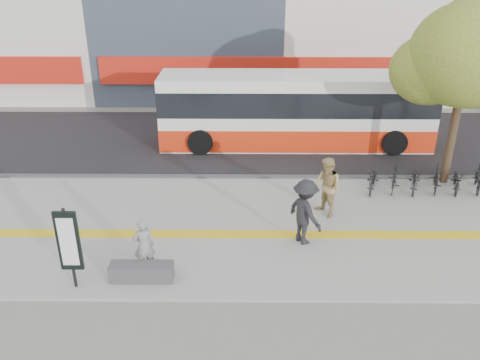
{
  "coord_description": "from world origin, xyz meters",
  "views": [
    {
      "loc": [
        -0.02,
        -11.48,
        7.73
      ],
      "look_at": [
        -0.13,
        2.0,
        1.38
      ],
      "focal_mm": 36.95,
      "sensor_mm": 36.0,
      "label": 1
    }
  ],
  "objects_px": {
    "bench": "(142,272)",
    "seated_woman": "(144,246)",
    "pedestrian_dark": "(305,212)",
    "bus": "(295,112)",
    "signboard": "(69,242)",
    "street_tree": "(465,57)",
    "pedestrian_tan": "(327,188)"
  },
  "relations": [
    {
      "from": "bench",
      "to": "seated_woman",
      "type": "xyz_separation_m",
      "value": [
        0.03,
        0.39,
        0.54
      ]
    },
    {
      "from": "bench",
      "to": "pedestrian_tan",
      "type": "bearing_deg",
      "value": 33.47
    },
    {
      "from": "bench",
      "to": "pedestrian_dark",
      "type": "bearing_deg",
      "value": 22.96
    },
    {
      "from": "bench",
      "to": "bus",
      "type": "height_order",
      "value": "bus"
    },
    {
      "from": "bench",
      "to": "seated_woman",
      "type": "bearing_deg",
      "value": 85.59
    },
    {
      "from": "signboard",
      "to": "bus",
      "type": "bearing_deg",
      "value": 57.63
    },
    {
      "from": "bench",
      "to": "seated_woman",
      "type": "distance_m",
      "value": 0.66
    },
    {
      "from": "pedestrian_tan",
      "to": "signboard",
      "type": "bearing_deg",
      "value": -91.85
    },
    {
      "from": "bus",
      "to": "pedestrian_dark",
      "type": "xyz_separation_m",
      "value": [
        -0.45,
        -7.88,
        -0.42
      ]
    },
    {
      "from": "signboard",
      "to": "street_tree",
      "type": "height_order",
      "value": "street_tree"
    },
    {
      "from": "seated_woman",
      "to": "pedestrian_dark",
      "type": "distance_m",
      "value": 4.51
    },
    {
      "from": "bench",
      "to": "pedestrian_tan",
      "type": "distance_m",
      "value": 6.21
    },
    {
      "from": "signboard",
      "to": "bench",
      "type": "bearing_deg",
      "value": 10.81
    },
    {
      "from": "bus",
      "to": "street_tree",
      "type": "bearing_deg",
      "value": -36.13
    },
    {
      "from": "bench",
      "to": "pedestrian_dark",
      "type": "relative_size",
      "value": 0.83
    },
    {
      "from": "seated_woman",
      "to": "pedestrian_dark",
      "type": "bearing_deg",
      "value": -177.82
    },
    {
      "from": "signboard",
      "to": "pedestrian_dark",
      "type": "bearing_deg",
      "value": 19.82
    },
    {
      "from": "seated_woman",
      "to": "signboard",
      "type": "bearing_deg",
      "value": 6.61
    },
    {
      "from": "signboard",
      "to": "pedestrian_tan",
      "type": "height_order",
      "value": "signboard"
    },
    {
      "from": "seated_woman",
      "to": "pedestrian_tan",
      "type": "xyz_separation_m",
      "value": [
        5.12,
        3.02,
        0.2
      ]
    },
    {
      "from": "street_tree",
      "to": "bus",
      "type": "height_order",
      "value": "street_tree"
    },
    {
      "from": "bench",
      "to": "pedestrian_tan",
      "type": "relative_size",
      "value": 0.84
    },
    {
      "from": "signboard",
      "to": "pedestrian_dark",
      "type": "distance_m",
      "value": 6.28
    },
    {
      "from": "bench",
      "to": "pedestrian_dark",
      "type": "distance_m",
      "value": 4.72
    },
    {
      "from": "bench",
      "to": "seated_woman",
      "type": "height_order",
      "value": "seated_woman"
    },
    {
      "from": "street_tree",
      "to": "pedestrian_tan",
      "type": "relative_size",
      "value": 3.3
    },
    {
      "from": "street_tree",
      "to": "pedestrian_tan",
      "type": "bearing_deg",
      "value": -150.52
    },
    {
      "from": "bench",
      "to": "pedestrian_tan",
      "type": "height_order",
      "value": "pedestrian_tan"
    },
    {
      "from": "street_tree",
      "to": "bus",
      "type": "distance_m",
      "value": 6.94
    },
    {
      "from": "signboard",
      "to": "pedestrian_tan",
      "type": "distance_m",
      "value": 7.71
    },
    {
      "from": "bench",
      "to": "bus",
      "type": "relative_size",
      "value": 0.14
    },
    {
      "from": "bus",
      "to": "pedestrian_dark",
      "type": "relative_size",
      "value": 5.82
    }
  ]
}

